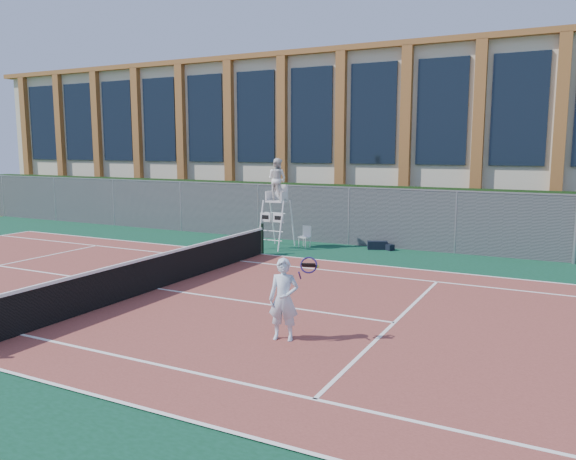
% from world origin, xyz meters
% --- Properties ---
extents(ground, '(120.00, 120.00, 0.00)m').
position_xyz_m(ground, '(0.00, 0.00, 0.00)').
color(ground, '#233814').
extents(apron, '(36.00, 20.00, 0.01)m').
position_xyz_m(apron, '(0.00, 1.00, 0.01)').
color(apron, '#0D3A21').
rests_on(apron, ground).
extents(tennis_court, '(23.77, 10.97, 0.02)m').
position_xyz_m(tennis_court, '(0.00, 0.00, 0.02)').
color(tennis_court, brown).
rests_on(tennis_court, apron).
extents(tennis_net, '(0.10, 11.30, 1.10)m').
position_xyz_m(tennis_net, '(0.00, 0.00, 0.54)').
color(tennis_net, black).
rests_on(tennis_net, ground).
extents(fence, '(40.00, 0.06, 2.20)m').
position_xyz_m(fence, '(0.00, 8.80, 1.10)').
color(fence, '#595E60').
rests_on(fence, ground).
extents(hedge, '(40.00, 1.40, 2.20)m').
position_xyz_m(hedge, '(0.00, 10.00, 1.10)').
color(hedge, black).
rests_on(hedge, ground).
extents(building, '(45.00, 10.60, 8.22)m').
position_xyz_m(building, '(0.00, 17.95, 4.15)').
color(building, beige).
rests_on(building, ground).
extents(umpire_chair, '(0.94, 1.45, 3.37)m').
position_xyz_m(umpire_chair, '(-0.18, 7.05, 2.46)').
color(umpire_chair, white).
rests_on(umpire_chair, ground).
extents(plastic_chair, '(0.43, 0.43, 0.80)m').
position_xyz_m(plastic_chair, '(0.75, 7.58, 0.47)').
color(plastic_chair, silver).
rests_on(plastic_chair, apron).
extents(sports_bag_near, '(0.77, 0.55, 0.31)m').
position_xyz_m(sports_bag_near, '(3.32, 8.32, 0.16)').
color(sports_bag_near, black).
rests_on(sports_bag_near, apron).
extents(sports_bag_far, '(0.59, 0.49, 0.22)m').
position_xyz_m(sports_bag_far, '(3.66, 8.42, 0.12)').
color(sports_bag_far, black).
rests_on(sports_bag_far, apron).
extents(tennis_player, '(0.94, 0.68, 1.62)m').
position_xyz_m(tennis_player, '(4.79, -1.99, 0.84)').
color(tennis_player, silver).
rests_on(tennis_player, tennis_court).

